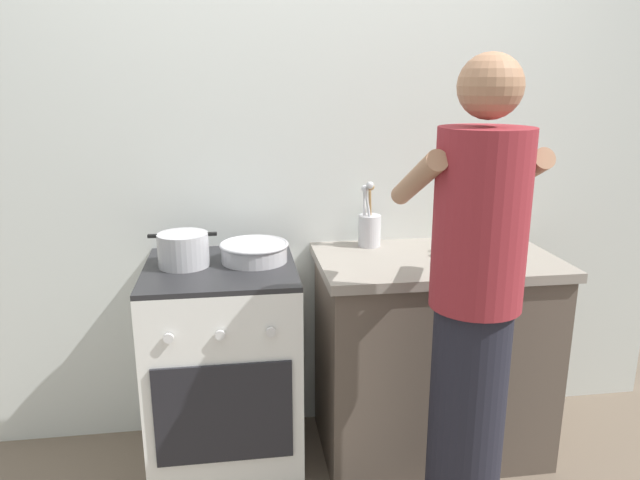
{
  "coord_description": "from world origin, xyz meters",
  "views": [
    {
      "loc": [
        -0.28,
        -2.14,
        1.62
      ],
      "look_at": [
        0.05,
        0.12,
        1.0
      ],
      "focal_mm": 33.29,
      "sensor_mm": 36.0,
      "label": 1
    }
  ],
  "objects_px": {
    "pot": "(183,250)",
    "utensil_crock": "(369,227)",
    "stove_range": "(225,369)",
    "oil_bottle": "(479,233)",
    "mixing_bowl": "(254,251)",
    "person": "(473,316)",
    "spice_bottle": "(450,248)"
  },
  "relations": [
    {
      "from": "utensil_crock",
      "to": "person",
      "type": "xyz_separation_m",
      "value": [
        0.18,
        -0.75,
        -0.13
      ]
    },
    {
      "from": "utensil_crock",
      "to": "oil_bottle",
      "type": "height_order",
      "value": "utensil_crock"
    },
    {
      "from": "mixing_bowl",
      "to": "utensil_crock",
      "type": "height_order",
      "value": "utensil_crock"
    },
    {
      "from": "spice_bottle",
      "to": "mixing_bowl",
      "type": "bearing_deg",
      "value": 176.12
    },
    {
      "from": "mixing_bowl",
      "to": "spice_bottle",
      "type": "relative_size",
      "value": 3.58
    },
    {
      "from": "utensil_crock",
      "to": "person",
      "type": "bearing_deg",
      "value": -76.34
    },
    {
      "from": "utensil_crock",
      "to": "spice_bottle",
      "type": "height_order",
      "value": "utensil_crock"
    },
    {
      "from": "stove_range",
      "to": "utensil_crock",
      "type": "xyz_separation_m",
      "value": [
        0.66,
        0.21,
        0.54
      ]
    },
    {
      "from": "oil_bottle",
      "to": "person",
      "type": "xyz_separation_m",
      "value": [
        -0.25,
        -0.57,
        -0.13
      ]
    },
    {
      "from": "pot",
      "to": "person",
      "type": "relative_size",
      "value": 0.16
    },
    {
      "from": "pot",
      "to": "person",
      "type": "bearing_deg",
      "value": -30.3
    },
    {
      "from": "person",
      "to": "spice_bottle",
      "type": "bearing_deg",
      "value": 78.11
    },
    {
      "from": "spice_bottle",
      "to": "oil_bottle",
      "type": "bearing_deg",
      "value": 11.91
    },
    {
      "from": "stove_range",
      "to": "mixing_bowl",
      "type": "height_order",
      "value": "mixing_bowl"
    },
    {
      "from": "stove_range",
      "to": "oil_bottle",
      "type": "height_order",
      "value": "oil_bottle"
    },
    {
      "from": "spice_bottle",
      "to": "stove_range",
      "type": "bearing_deg",
      "value": 179.54
    },
    {
      "from": "mixing_bowl",
      "to": "utensil_crock",
      "type": "distance_m",
      "value": 0.54
    },
    {
      "from": "stove_range",
      "to": "oil_bottle",
      "type": "relative_size",
      "value": 4.03
    },
    {
      "from": "utensil_crock",
      "to": "spice_bottle",
      "type": "xyz_separation_m",
      "value": [
        0.3,
        -0.21,
        -0.05
      ]
    },
    {
      "from": "mixing_bowl",
      "to": "spice_bottle",
      "type": "distance_m",
      "value": 0.81
    },
    {
      "from": "stove_range",
      "to": "person",
      "type": "relative_size",
      "value": 0.53
    },
    {
      "from": "utensil_crock",
      "to": "stove_range",
      "type": "bearing_deg",
      "value": -162.5
    },
    {
      "from": "pot",
      "to": "utensil_crock",
      "type": "relative_size",
      "value": 0.91
    },
    {
      "from": "stove_range",
      "to": "pot",
      "type": "distance_m",
      "value": 0.54
    },
    {
      "from": "utensil_crock",
      "to": "oil_bottle",
      "type": "distance_m",
      "value": 0.47
    },
    {
      "from": "mixing_bowl",
      "to": "oil_bottle",
      "type": "bearing_deg",
      "value": -1.62
    },
    {
      "from": "pot",
      "to": "spice_bottle",
      "type": "relative_size",
      "value": 3.39
    },
    {
      "from": "pot",
      "to": "spice_bottle",
      "type": "bearing_deg",
      "value": -1.72
    },
    {
      "from": "pot",
      "to": "mixing_bowl",
      "type": "xyz_separation_m",
      "value": [
        0.28,
        0.02,
        -0.02
      ]
    },
    {
      "from": "utensil_crock",
      "to": "person",
      "type": "distance_m",
      "value": 0.79
    },
    {
      "from": "mixing_bowl",
      "to": "oil_bottle",
      "type": "distance_m",
      "value": 0.95
    },
    {
      "from": "spice_bottle",
      "to": "person",
      "type": "xyz_separation_m",
      "value": [
        -0.11,
        -0.54,
        -0.08
      ]
    }
  ]
}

